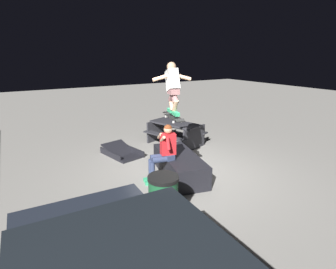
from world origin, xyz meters
TOP-DOWN VIEW (x-y plane):
  - ground_plane at (0.00, 0.00)m, footprint 40.00×40.00m
  - ledge_box_main at (-0.03, 0.19)m, footprint 2.10×1.23m
  - person_sitting_on_ledge at (-0.10, 0.68)m, footprint 0.59×0.78m
  - skateboard at (-0.19, 0.47)m, footprint 1.04×0.43m
  - skater_airborne at (-0.13, 0.46)m, footprint 0.64×0.88m
  - kicker_ramp at (2.02, 0.91)m, footprint 1.35×1.00m
  - picnic_table_back at (2.07, -1.02)m, footprint 2.04×1.81m
  - trash_bin at (-1.65, 1.57)m, footprint 0.53×0.53m

SIDE VIEW (x-z plane):
  - ground_plane at x=0.00m, z-range 0.00..0.00m
  - kicker_ramp at x=2.02m, z-range -0.13..0.25m
  - ledge_box_main at x=-0.03m, z-range 0.00..0.55m
  - trash_bin at x=-1.65m, z-range 0.00..0.97m
  - picnic_table_back at x=2.07m, z-range 0.12..0.87m
  - person_sitting_on_ledge at x=-0.10m, z-range 0.09..1.47m
  - skateboard at x=-0.19m, z-range 1.50..1.63m
  - skater_airborne at x=-0.13m, z-range 1.69..2.81m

